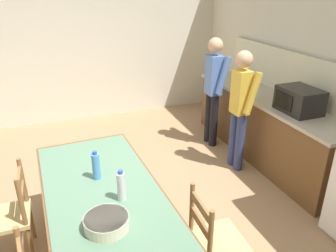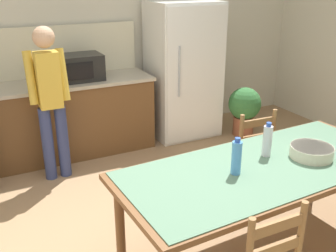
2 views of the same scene
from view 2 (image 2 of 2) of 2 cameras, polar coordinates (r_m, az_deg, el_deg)
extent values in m
plane|color=#9E7A56|center=(3.34, 1.92, -17.32)|extent=(8.32, 8.32, 0.00)
cube|color=beige|center=(5.14, -12.56, 13.68)|extent=(6.52, 0.12, 2.90)
cube|color=brown|center=(4.83, -19.02, 0.12)|extent=(2.84, 0.62, 0.88)
cube|color=#B2A893|center=(4.70, -19.68, 5.34)|extent=(2.88, 0.66, 0.04)
cube|color=beige|center=(4.93, -20.66, 9.76)|extent=(2.84, 0.03, 0.60)
cube|color=white|center=(5.26, 2.21, 8.05)|extent=(0.87, 0.68, 1.77)
cube|color=white|center=(4.97, 4.18, 7.21)|extent=(0.83, 0.02, 1.70)
cylinder|color=#A5AAB2|center=(4.80, 1.65, 7.85)|extent=(0.02, 0.02, 0.62)
cube|color=black|center=(4.74, -12.66, 8.33)|extent=(0.50, 0.38, 0.30)
cube|color=black|center=(4.54, -12.63, 7.78)|extent=(0.30, 0.01, 0.19)
cylinder|color=brown|center=(2.98, -6.97, -14.17)|extent=(0.07, 0.07, 0.73)
cylinder|color=brown|center=(4.06, 20.49, -5.26)|extent=(0.07, 0.07, 0.73)
cube|color=brown|center=(2.98, 13.92, -5.95)|extent=(2.26, 1.04, 0.04)
cube|color=#567A60|center=(2.97, 13.96, -5.53)|extent=(2.17, 1.00, 0.01)
cylinder|color=#4C8ED6|center=(2.75, 9.90, -4.59)|extent=(0.07, 0.07, 0.24)
cylinder|color=#2D51B2|center=(2.70, 10.08, -2.00)|extent=(0.04, 0.04, 0.03)
cylinder|color=silver|center=(3.07, 14.21, -2.13)|extent=(0.07, 0.07, 0.24)
cylinder|color=#2D51B2|center=(3.02, 14.44, 0.22)|extent=(0.04, 0.04, 0.03)
cylinder|color=beige|center=(3.17, 20.09, -3.52)|extent=(0.32, 0.32, 0.09)
cylinder|color=beige|center=(3.16, 20.17, -2.94)|extent=(0.31, 0.31, 0.02)
cylinder|color=olive|center=(4.28, 11.54, -5.27)|extent=(0.04, 0.04, 0.41)
cylinder|color=olive|center=(4.09, 7.40, -6.26)|extent=(0.04, 0.04, 0.41)
cylinder|color=olive|center=(4.04, 14.33, -7.18)|extent=(0.04, 0.04, 0.41)
cylinder|color=olive|center=(3.85, 10.06, -8.35)|extent=(0.04, 0.04, 0.41)
cube|color=tan|center=(3.96, 11.06, -3.85)|extent=(0.44, 0.42, 0.04)
cylinder|color=olive|center=(3.84, 14.97, -0.92)|extent=(0.04, 0.04, 0.46)
cylinder|color=olive|center=(3.64, 10.53, -1.82)|extent=(0.04, 0.04, 0.46)
cube|color=olive|center=(3.69, 12.97, 0.49)|extent=(0.36, 0.04, 0.07)
cube|color=olive|center=(3.75, 12.78, -1.68)|extent=(0.36, 0.04, 0.07)
cylinder|color=olive|center=(2.45, 18.65, -14.96)|extent=(0.04, 0.04, 0.46)
cube|color=olive|center=(2.27, 15.66, -13.79)|extent=(0.36, 0.03, 0.07)
cube|color=olive|center=(2.36, 15.29, -16.82)|extent=(0.36, 0.03, 0.07)
cylinder|color=navy|center=(4.34, -17.04, -2.52)|extent=(0.12, 0.12, 0.80)
cylinder|color=navy|center=(4.37, -15.00, -2.17)|extent=(0.12, 0.12, 0.80)
cube|color=gold|center=(4.14, -16.97, 6.40)|extent=(0.23, 0.18, 0.57)
sphere|color=tan|center=(4.06, -17.62, 12.20)|extent=(0.21, 0.21, 0.21)
cylinder|color=gold|center=(4.17, -19.31, 6.60)|extent=(0.09, 0.22, 0.54)
cylinder|color=gold|center=(4.22, -15.06, 7.22)|extent=(0.09, 0.22, 0.54)
cylinder|color=brown|center=(5.51, 10.84, 0.08)|extent=(0.28, 0.28, 0.26)
sphere|color=#337038|center=(5.41, 11.07, 3.21)|extent=(0.44, 0.44, 0.44)
camera|label=1|loc=(4.40, 43.77, 19.60)|focal=35.00mm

